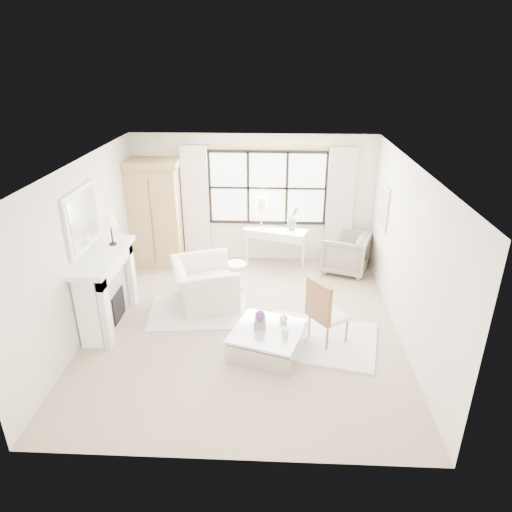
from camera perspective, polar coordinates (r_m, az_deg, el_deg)
The scene contains 32 objects.
floor at distance 7.70m, azimuth -1.44°, elevation -8.66°, with size 5.50×5.50×0.00m, color tan.
ceiling at distance 6.63m, azimuth -1.68°, elevation 11.34°, with size 5.50×5.50×0.00m, color white.
wall_back at distance 9.64m, azimuth -0.37°, elevation 7.13°, with size 5.00×5.00×0.00m, color white.
wall_front at distance 4.68m, azimuth -4.03°, elevation -12.97°, with size 5.00×5.00×0.00m, color white.
wall_left at distance 7.65m, azimuth -20.57°, elevation 0.91°, with size 5.50×5.50×0.00m, color beige.
wall_right at distance 7.32m, azimuth 18.37°, elevation 0.19°, with size 5.50×5.50×0.00m, color silver.
window_pane at distance 9.54m, azimuth 1.44°, elevation 8.50°, with size 2.40×0.02×1.50m, color silver.
window_frame at distance 9.53m, azimuth 1.44°, elevation 8.49°, with size 2.50×0.04×1.50m, color black, non-canonical shape.
curtain_rod at distance 9.28m, azimuth 1.49°, elevation 13.58°, with size 0.04×0.04×3.30m, color #BA8D40.
curtain_left at distance 9.71m, azimuth -7.53°, elevation 6.34°, with size 0.55×0.10×2.47m, color silver.
curtain_right at distance 9.65m, azimuth 10.40°, elevation 6.04°, with size 0.55×0.10×2.47m, color beige.
fireplace at distance 7.85m, azimuth -18.31°, elevation -3.83°, with size 0.58×1.66×1.26m.
mirror_frame at distance 7.47m, azimuth -20.90°, elevation 4.36°, with size 0.05×1.15×0.95m, color white.
mirror_glass at distance 7.46m, azimuth -20.69°, elevation 4.36°, with size 0.02×1.00×0.80m, color silver.
art_frame at distance 8.79m, azimuth 15.64°, elevation 5.89°, with size 0.04×0.62×0.82m, color white.
art_canvas at distance 8.78m, azimuth 15.52°, elevation 5.90°, with size 0.01×0.52×0.72m, color #B6A98D.
mantel_lamp at distance 7.76m, azimuth -17.79°, elevation 4.06°, with size 0.22×0.22×0.51m.
armoire at distance 9.66m, azimuth -12.48°, elevation 5.28°, with size 1.13×0.72×2.24m.
console_table at distance 9.66m, azimuth 2.40°, elevation 1.15°, with size 1.38×0.82×0.80m.
console_lamp at distance 9.33m, azimuth 0.69°, elevation 6.60°, with size 0.28×0.28×0.69m.
orchid_plant at distance 9.43m, azimuth 4.67°, elevation 4.77°, with size 0.28×0.22×0.50m, color #5A754E.
side_table at distance 8.73m, azimuth -2.47°, elevation -1.96°, with size 0.40×0.40×0.51m.
rug_left at distance 8.10m, azimuth -7.19°, elevation -6.94°, with size 1.68×1.18×0.03m, color silver.
rug_right at distance 7.40m, azimuth 7.74°, elevation -10.26°, with size 1.79×1.34×0.03m, color white.
club_armchair at distance 8.18m, azimuth -6.48°, elevation -3.48°, with size 1.22×1.07×0.79m, color silver.
wingback_chair at distance 9.53m, azimuth 11.10°, elevation 0.40°, with size 0.87×0.89×0.81m, color gray.
french_chair at distance 7.22m, azimuth 8.85°, elevation -8.46°, with size 0.67×0.67×1.08m.
coffee_table at distance 6.99m, azimuth 1.48°, elevation -10.61°, with size 1.26×1.26×0.38m.
planter_box at distance 6.92m, azimuth 0.51°, elevation -8.43°, with size 0.17×0.17×0.13m, color gray.
planter_flowers at distance 6.85m, azimuth 0.51°, elevation -7.44°, with size 0.15×0.15×0.15m, color #5A2F75.
pillar_candle at distance 6.75m, azimuth 3.65°, elevation -9.44°, with size 0.10×0.10×0.12m, color silver.
coffee_vase at distance 7.06m, azimuth 3.46°, elevation -7.71°, with size 0.13×0.13×0.14m, color silver.
Camera 1 is at (0.49, -6.45, 4.17)m, focal length 32.00 mm.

